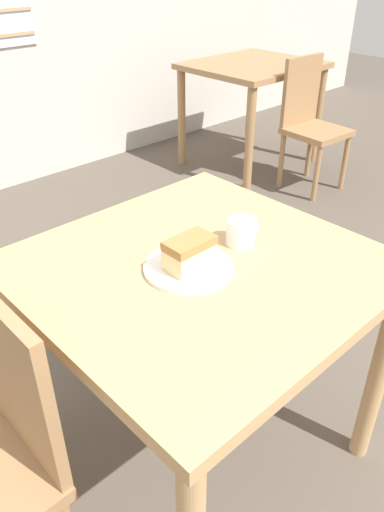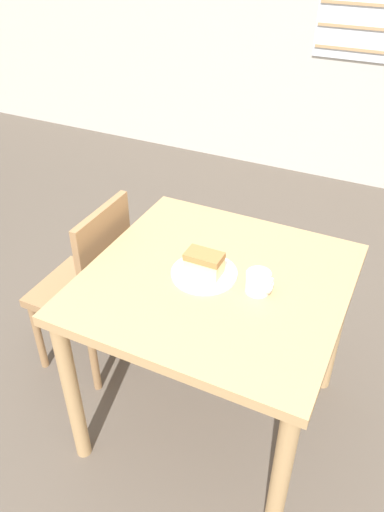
# 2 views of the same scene
# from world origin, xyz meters

# --- Properties ---
(ground_plane) EXTENTS (14.00, 14.00, 0.00)m
(ground_plane) POSITION_xyz_m (0.00, 0.00, 0.00)
(ground_plane) COLOR brown
(dining_table_near) EXTENTS (0.90, 0.88, 0.78)m
(dining_table_near) POSITION_xyz_m (0.03, 0.46, 0.66)
(dining_table_near) COLOR tan
(dining_table_near) RESTS_ON ground_plane
(chair_near_window) EXTENTS (0.37, 0.37, 0.88)m
(chair_near_window) POSITION_xyz_m (-0.60, 0.53, 0.47)
(chair_near_window) COLOR #9E754C
(chair_near_window) RESTS_ON ground_plane
(plate) EXTENTS (0.24, 0.24, 0.01)m
(plate) POSITION_xyz_m (-0.01, 0.46, 0.78)
(plate) COLOR white
(plate) RESTS_ON dining_table_near
(cake_slice) EXTENTS (0.13, 0.08, 0.08)m
(cake_slice) POSITION_xyz_m (-0.01, 0.45, 0.83)
(cake_slice) COLOR beige
(cake_slice) RESTS_ON plate
(coffee_mug) EXTENTS (0.09, 0.08, 0.08)m
(coffee_mug) POSITION_xyz_m (0.19, 0.45, 0.81)
(coffee_mug) COLOR white
(coffee_mug) RESTS_ON dining_table_near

